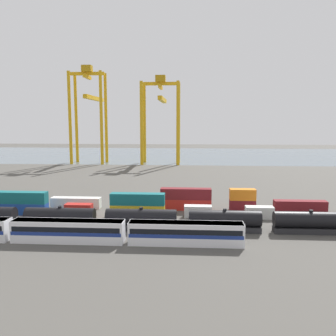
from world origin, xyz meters
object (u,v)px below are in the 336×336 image
Objects in this scene: passenger_train at (68,230)px; shipping_container_10 at (76,203)px; shipping_container_4 at (138,210)px; shipping_container_12 at (186,204)px; shipping_container_1 at (21,209)px; gantry_crane_west at (89,106)px; shipping_container_11 at (130,203)px; gantry_crane_central at (161,110)px; freight_tank_row at (141,219)px.

passenger_train reaches higher than shipping_container_10.
passenger_train is 5.03× the size of shipping_container_4.
shipping_container_12 is at bearing 50.06° from passenger_train.
gantry_crane_west reaches higher than shipping_container_1.
passenger_train is at bearing -75.89° from gantry_crane_west.
shipping_container_4 is at bearing -22.02° from shipping_container_10.
gantry_crane_west reaches higher than shipping_container_11.
gantry_crane_west is 36.44m from gantry_crane_central.
shipping_container_10 is at bearing -97.72° from gantry_crane_central.
freight_tank_row is 114.71m from gantry_crane_central.
passenger_train reaches higher than shipping_container_1.
shipping_container_10 is 99.63m from gantry_crane_central.
shipping_container_11 is at bearing 15.23° from shipping_container_1.
shipping_container_12 is at bearing -81.71° from gantry_crane_central.
shipping_container_10 is at bearing 180.00° from shipping_container_11.
shipping_container_10 is 1.00× the size of shipping_container_12.
shipping_container_4 is (-2.19, 9.91, -0.83)m from freight_tank_row.
shipping_container_1 is at bearing 134.26° from passenger_train.
shipping_container_11 is (-4.96, 16.46, -0.83)m from freight_tank_row.
shipping_container_1 is 0.28× the size of gantry_crane_central.
freight_tank_row is 1.80× the size of gantry_crane_central.
shipping_container_4 is 17.47m from shipping_container_10.
gantry_crane_west is 1.12× the size of gantry_crane_central.
freight_tank_row reaches higher than shipping_container_1.
passenger_train is 14.12m from freight_tank_row.
shipping_container_10 is 13.42m from shipping_container_11.
passenger_train is 1.40× the size of gantry_crane_central.
passenger_train is 122.33m from gantry_crane_central.
shipping_container_11 is at bearing 106.77° from freight_tank_row.
gantry_crane_central reaches higher than shipping_container_11.
gantry_crane_central is at bearing 0.41° from gantry_crane_west.
shipping_container_12 is 111.11m from gantry_crane_west.
shipping_container_11 is (-2.77, 6.55, 0.00)m from shipping_container_4.
gantry_crane_central is (36.38, 0.26, -2.05)m from gantry_crane_west.
shipping_container_1 is (-29.02, 9.91, -0.83)m from freight_tank_row.
shipping_container_11 is at bearing -89.71° from gantry_crane_central.
shipping_container_12 is at bearing 0.00° from shipping_container_10.
passenger_train is 5.03× the size of shipping_container_12.
shipping_container_10 is at bearing 180.00° from shipping_container_12.
shipping_container_4 is at bearing 61.43° from passenger_train.
gantry_crane_west reaches higher than shipping_container_10.
freight_tank_row is at bearing -77.54° from shipping_container_4.
shipping_container_12 is at bearing -62.15° from gantry_crane_west.
gantry_crane_west is at bearing 103.83° from shipping_container_10.
passenger_train is 0.78× the size of freight_tank_row.
freight_tank_row is 12.96× the size of shipping_container_11.
passenger_train is at bearing -93.05° from gantry_crane_central.
shipping_container_1 is at bearing -148.38° from shipping_container_10.
shipping_container_4 is 112.59m from gantry_crane_west.
shipping_container_1 is 1.00× the size of shipping_container_4.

